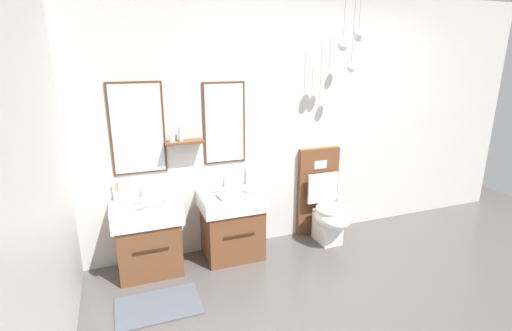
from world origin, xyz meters
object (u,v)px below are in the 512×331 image
(vanity_sink_right, at_px, (232,223))
(folded_hand_towel, at_px, (232,196))
(vanity_sink_left, at_px, (148,236))
(toothbrush_cup, at_px, (117,195))
(toilet, at_px, (325,207))
(soap_dispenser, at_px, (249,176))

(vanity_sink_right, height_order, folded_hand_towel, folded_hand_towel)
(vanity_sink_left, xyz_separation_m, folded_hand_towel, (0.78, -0.14, 0.35))
(toothbrush_cup, bearing_deg, vanity_sink_right, -8.87)
(toilet, height_order, toothbrush_cup, toilet)
(vanity_sink_left, height_order, soap_dispenser, soap_dispenser)
(vanity_sink_left, bearing_deg, soap_dispenser, 9.31)
(vanity_sink_left, relative_size, toothbrush_cup, 3.30)
(vanity_sink_left, height_order, folded_hand_towel, folded_hand_towel)
(toilet, xyz_separation_m, soap_dispenser, (-0.82, 0.17, 0.39))
(toilet, xyz_separation_m, toothbrush_cup, (-2.12, 0.16, 0.36))
(vanity_sink_left, xyz_separation_m, soap_dispenser, (1.06, 0.17, 0.41))
(vanity_sink_left, relative_size, folded_hand_towel, 3.11)
(soap_dispenser, relative_size, folded_hand_towel, 0.92)
(toothbrush_cup, bearing_deg, folded_hand_towel, -16.87)
(vanity_sink_left, distance_m, folded_hand_towel, 0.86)
(vanity_sink_right, relative_size, toilet, 0.68)
(soap_dispenser, height_order, folded_hand_towel, soap_dispenser)
(vanity_sink_left, distance_m, toilet, 1.88)
(toilet, bearing_deg, toothbrush_cup, 175.64)
(vanity_sink_right, bearing_deg, soap_dispenser, 35.56)
(vanity_sink_right, height_order, toothbrush_cup, toothbrush_cup)
(vanity_sink_left, bearing_deg, toilet, 0.09)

